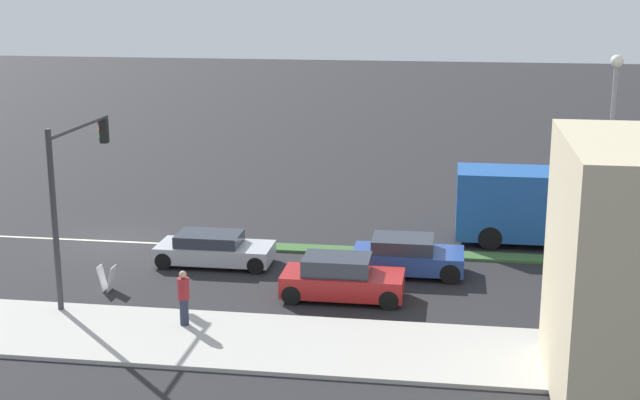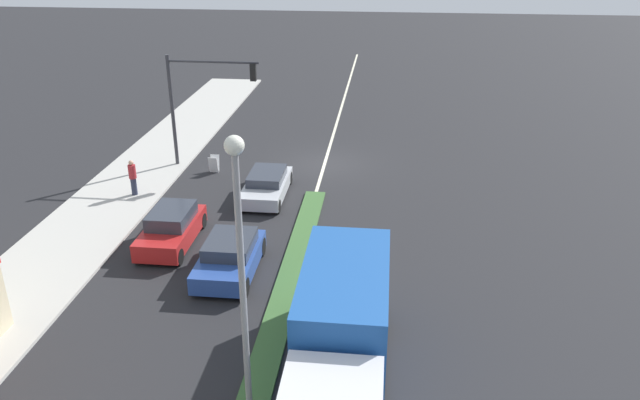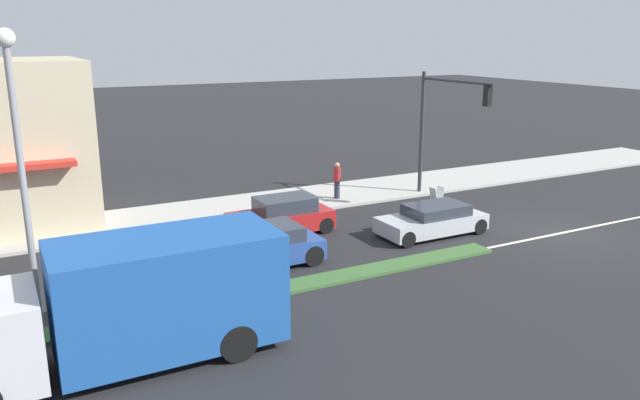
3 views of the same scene
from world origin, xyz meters
The scene contains 9 objects.
lane_marking_center centered at (0.00, 0.00, 0.00)m, with size 0.16×60.00×0.01m, color beige.
traffic_signal_main centered at (6.12, 1.14, 3.90)m, with size 4.59×0.34×5.60m.
street_lamp centered at (0.00, 18.34, 4.78)m, with size 0.44×0.44×7.37m.
pedestrian centered at (8.21, 5.28, 0.99)m, with size 0.34×0.34×1.66m.
warning_aframe_sign centered at (5.42, 1.80, 0.43)m, with size 0.45×0.53×0.84m.
delivery_truck centered at (-2.20, 16.56, 1.47)m, with size 2.44×7.50×2.87m.
sedan_silver centered at (2.20, 4.55, 0.56)m, with size 1.80×4.11×1.15m.
hatchback_red centered at (5.00, 9.51, 0.66)m, with size 1.75×3.88×1.40m.
coupe_blue centered at (2.20, 11.45, 0.64)m, with size 1.92×3.82×1.31m.
Camera 2 is at (-3.16, 30.42, 11.49)m, focal length 35.00 mm.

